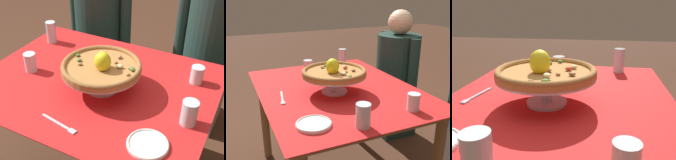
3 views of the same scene
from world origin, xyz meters
TOP-DOWN VIEW (x-y plane):
  - dining_table at (0.00, 0.00)m, footprint 1.19×0.94m
  - pizza_stand at (0.05, -0.04)m, footprint 0.38×0.38m
  - pizza at (0.06, -0.04)m, footprint 0.38×0.38m
  - water_glass_back_left at (-0.48, 0.27)m, footprint 0.06×0.06m
  - water_glass_side_right at (0.50, -0.09)m, footprint 0.07×0.07m
  - water_glass_back_right at (0.46, 0.23)m, footprint 0.07×0.07m
  - water_glass_side_left at (-0.37, -0.06)m, footprint 0.06×0.06m
  - side_plate at (0.40, -0.29)m, footprint 0.17×0.17m
  - dinner_fork at (0.03, -0.35)m, footprint 0.19×0.05m
  - diner_left at (-0.42, 0.79)m, footprint 0.53×0.39m

SIDE VIEW (x-z plane):
  - diner_left at x=-0.42m, z-range -0.01..1.15m
  - dining_table at x=0.00m, z-range 0.26..0.97m
  - dinner_fork at x=0.03m, z-range 0.72..0.72m
  - side_plate at x=0.40m, z-range 0.72..0.73m
  - water_glass_back_right at x=0.46m, z-range 0.71..0.80m
  - water_glass_side_left at x=-0.37m, z-range 0.71..0.82m
  - water_glass_side_right at x=0.50m, z-range 0.71..0.82m
  - water_glass_back_left at x=-0.48m, z-range 0.71..0.84m
  - pizza_stand at x=0.05m, z-range 0.75..0.86m
  - pizza at x=0.06m, z-range 0.80..0.90m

